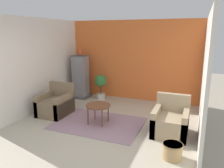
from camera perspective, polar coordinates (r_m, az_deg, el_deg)
The scene contains 12 objects.
ground_plane at distance 4.48m, azimuth -9.38°, elevation -16.85°, with size 20.00×20.00×0.00m, color #B2A893.
wall_back_accent at distance 7.40m, azimuth 5.54°, elevation 6.14°, with size 4.49×0.06×2.64m.
wall_left at distance 6.76m, azimuth -17.75°, elevation 4.89°, with size 0.06×3.73×2.64m.
wall_right at distance 5.23m, azimuth 23.16°, elevation 2.13°, with size 0.06×3.73×2.64m.
area_rug at distance 5.60m, azimuth -3.57°, elevation -10.18°, with size 2.17×1.58×0.01m.
coffee_table at distance 5.44m, azimuth -3.64°, elevation -5.96°, with size 0.61×0.61×0.50m.
armchair_left at distance 6.30m, azimuth -14.48°, elevation -5.22°, with size 0.75×0.86×0.85m.
armchair_right at distance 5.15m, azimuth 15.05°, elevation -9.51°, with size 0.75×0.86×0.85m.
birdcage at distance 7.68m, azimuth -8.15°, elevation 1.74°, with size 0.59×0.59×1.47m.
parrot at distance 7.56m, azimuth -8.35°, elevation 8.16°, with size 0.11×0.20×0.24m.
potted_plant at distance 7.44m, azimuth -3.01°, elevation 0.13°, with size 0.44×0.40×0.84m.
wicker_basket at distance 4.27m, azimuth 15.50°, elevation -16.41°, with size 0.37×0.37×0.29m.
Camera 1 is at (2.08, -3.28, 2.24)m, focal length 35.00 mm.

